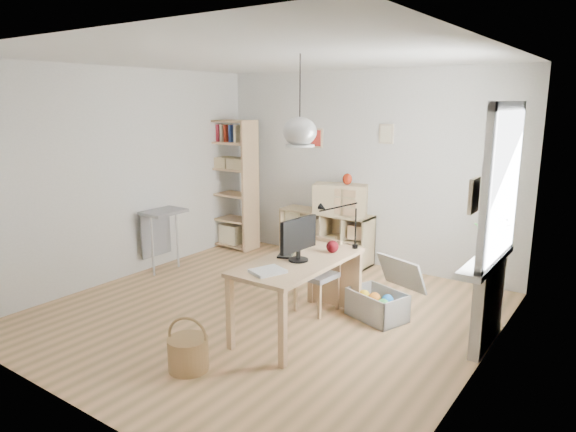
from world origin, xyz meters
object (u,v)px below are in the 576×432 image
Objects in this scene: cube_shelf at (326,239)px; tall_bookshelf at (231,179)px; monitor at (298,237)px; drawer_chest at (341,199)px; desk at (299,269)px; chair at (320,270)px; storage_chest at (382,299)px.

tall_bookshelf reaches higher than cube_shelf.
tall_bookshelf is at bearing 148.40° from monitor.
tall_bookshelf is 2.69× the size of drawer_chest.
tall_bookshelf is (-1.56, -0.28, 0.79)m from cube_shelf.
monitor is 0.66× the size of drawer_chest.
drawer_chest reaches higher than desk.
desk is 0.63m from chair.
cube_shelf is at bearing 156.34° from storage_chest.
desk is 2.34m from drawer_chest.
storage_chest is 1.10× the size of drawer_chest.
desk is 1.05m from storage_chest.
storage_chest is 1.66× the size of monitor.
chair is at bearing -87.50° from drawer_chest.
storage_chest is 2.06m from drawer_chest.
drawer_chest is (0.25, -0.04, 0.63)m from cube_shelf.
monitor reaches higher than chair.
drawer_chest reaches higher than storage_chest.
drawer_chest is (-1.32, 1.41, 0.73)m from storage_chest.
tall_bookshelf is 2.89m from chair.
desk is 2.02× the size of drawer_chest.
storage_chest is at bearing -66.65° from drawer_chest.
cube_shelf is 0.70× the size of tall_bookshelf.
chair is (-0.12, 0.59, -0.20)m from desk.
drawer_chest is (1.82, 0.24, -0.16)m from tall_bookshelf.
monitor reaches higher than drawer_chest.
chair is (0.91, -1.64, 0.15)m from cube_shelf.
desk is at bearing -37.01° from tall_bookshelf.
cube_shelf is at bearing 151.18° from drawer_chest.
monitor is at bearing -68.04° from desk.
desk is 2.48m from cube_shelf.
desk reaches higher than cube_shelf.
chair is (2.47, -1.36, -0.63)m from tall_bookshelf.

